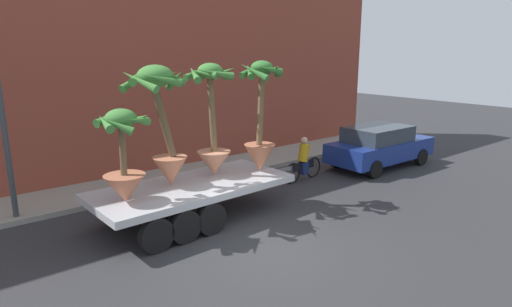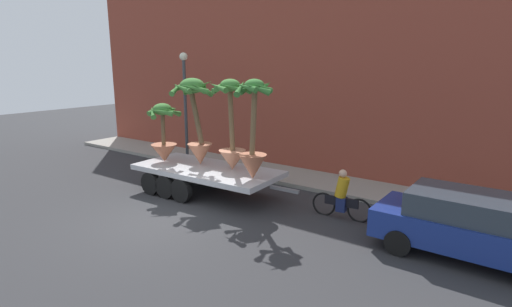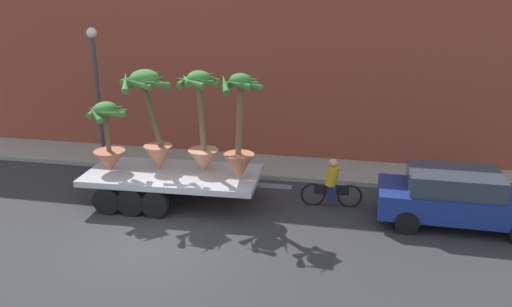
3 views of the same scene
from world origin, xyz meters
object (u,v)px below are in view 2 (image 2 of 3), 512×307
Objects in this scene: flatbed_trailer at (202,173)px; potted_palm_rear at (253,138)px; potted_palm_middle at (164,136)px; parked_car at (470,225)px; cyclist at (342,197)px; street_lamp at (185,93)px; potted_palm_front at (231,129)px; potted_palm_extra at (196,118)px.

flatbed_trailer is 2.85m from potted_palm_rear.
parked_car is (10.11, 0.37, -1.13)m from potted_palm_middle.
potted_palm_rear is 1.45× the size of potted_palm_middle.
street_lamp reaches higher than cyclist.
parked_car is (3.48, -0.56, 0.16)m from cyclist.
street_lamp is (-4.58, 2.39, 0.85)m from potted_palm_front.
potted_palm_middle is 1.47m from potted_palm_extra.
potted_palm_middle is at bearing -159.78° from potted_palm_extra.
parked_car is (8.48, 0.15, 0.07)m from flatbed_trailer.
potted_palm_rear is 1.37m from potted_palm_front.
potted_palm_rear is 1.69× the size of cyclist.
potted_palm_extra is at bearing 151.26° from flatbed_trailer.
flatbed_trailer is at bearing -171.96° from cyclist.
potted_palm_extra is at bearing 179.51° from parked_car.
street_lamp is at bearing 121.95° from potted_palm_middle.
cyclist is at bearing 8.04° from flatbed_trailer.
potted_palm_extra is 1.66× the size of cyclist.
flatbed_trailer is 8.48m from parked_car.
street_lamp is (-3.05, 2.50, 0.58)m from potted_palm_extra.
potted_palm_extra is (-0.41, 0.23, 1.90)m from flatbed_trailer.
potted_palm_rear reaches higher than potted_palm_front.
potted_palm_middle is at bearing -177.90° from parked_car.
potted_palm_rear is at bearing -161.56° from cyclist.
potted_palm_extra is (-2.79, 0.39, 0.35)m from potted_palm_rear.
flatbed_trailer is at bearing -163.09° from potted_palm_front.
street_lamp is at bearing 167.82° from parked_car.
parked_car is at bearing 1.01° from flatbed_trailer.
potted_palm_rear is at bearing -8.00° from potted_palm_extra.
potted_palm_extra is 0.63× the size of street_lamp.
parked_car is 0.92× the size of street_lamp.
flatbed_trailer is 2.00m from potted_palm_front.
street_lamp reaches higher than potted_palm_extra.
potted_palm_rear is at bearing -3.99° from flatbed_trailer.
street_lamp is at bearing 153.67° from potted_palm_rear.
potted_palm_rear is 4.03m from potted_palm_middle.
parked_car is at bearing -9.09° from cyclist.
potted_palm_front is (1.11, 0.34, 1.62)m from flatbed_trailer.
flatbed_trailer is 5.06m from street_lamp.
street_lamp reaches higher than flatbed_trailer.
potted_palm_front reaches higher than potted_palm_middle.
potted_palm_front is at bearing 158.35° from potted_palm_rear.
potted_palm_rear is 1.02× the size of potted_palm_extra.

